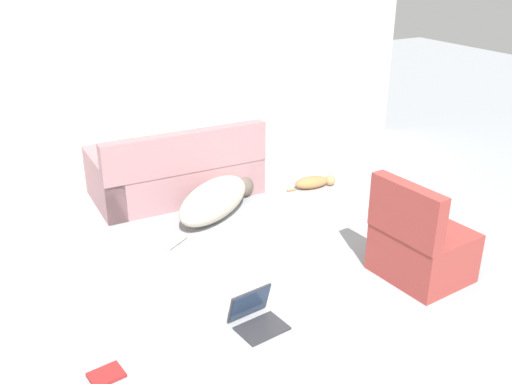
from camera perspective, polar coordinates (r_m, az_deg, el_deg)
name	(u,v)px	position (r m, az deg, el deg)	size (l,w,h in m)	color
ground_plane	(371,344)	(4.11, 11.47, -14.64)	(20.00, 20.00, 0.00)	#999EA3
wall_back	(166,65)	(6.59, -8.99, 12.48)	(6.53, 0.06, 2.52)	silver
couch	(176,172)	(6.16, -8.00, 1.99)	(1.74, 0.97, 0.80)	#A3757A
dog	(216,199)	(5.66, -4.03, -0.71)	(1.31, 0.93, 0.37)	beige
cat	(314,182)	(6.37, 5.86, 1.00)	(0.59, 0.22, 0.14)	#BC7A47
laptop_open	(255,314)	(4.16, -0.14, -12.06)	(0.37, 0.36, 0.25)	#2D2D33
book_cream	(403,203)	(6.15, 14.50, -1.07)	(0.23, 0.23, 0.02)	beige
book_red	(106,375)	(3.89, -14.74, -17.29)	(0.23, 0.19, 0.02)	maroon
side_chair	(420,246)	(4.77, 16.08, -5.17)	(0.67, 0.72, 0.87)	#993833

